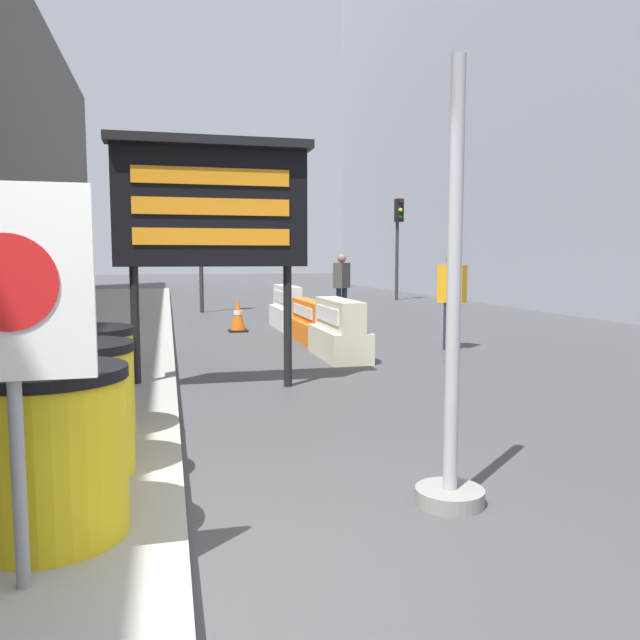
{
  "coord_description": "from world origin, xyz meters",
  "views": [
    {
      "loc": [
        -0.07,
        -3.05,
        1.56
      ],
      "look_at": [
        1.47,
        3.27,
        0.92
      ],
      "focal_mm": 35.0,
      "sensor_mm": 36.0,
      "label": 1
    }
  ],
  "objects_px": {
    "jersey_barrier_cream": "(339,332)",
    "jersey_barrier_white": "(287,309)",
    "barrel_drum_back": "(85,382)",
    "traffic_light_far_side": "(398,227)",
    "message_board": "(212,206)",
    "barrel_drum_middle": "(73,409)",
    "traffic_cone_near": "(238,315)",
    "jersey_barrier_orange_near": "(310,323)",
    "pedestrian_worker": "(452,292)",
    "traffic_light_near_curb": "(200,214)",
    "pedestrian_passerby": "(342,281)",
    "warning_sign": "(9,310)",
    "barrel_drum_foreground": "(50,452)"
  },
  "relations": [
    {
      "from": "jersey_barrier_orange_near",
      "to": "traffic_light_far_side",
      "type": "relative_size",
      "value": 0.54
    },
    {
      "from": "traffic_light_far_side",
      "to": "jersey_barrier_cream",
      "type": "bearing_deg",
      "value": -114.62
    },
    {
      "from": "jersey_barrier_orange_near",
      "to": "pedestrian_worker",
      "type": "xyz_separation_m",
      "value": [
        2.12,
        -1.61,
        0.65
      ]
    },
    {
      "from": "pedestrian_worker",
      "to": "pedestrian_passerby",
      "type": "height_order",
      "value": "pedestrian_passerby"
    },
    {
      "from": "message_board",
      "to": "jersey_barrier_cream",
      "type": "distance_m",
      "value": 3.38
    },
    {
      "from": "message_board",
      "to": "traffic_light_near_curb",
      "type": "distance_m",
      "value": 10.82
    },
    {
      "from": "barrel_drum_foreground",
      "to": "traffic_cone_near",
      "type": "bearing_deg",
      "value": 78.27
    },
    {
      "from": "traffic_cone_near",
      "to": "pedestrian_passerby",
      "type": "height_order",
      "value": "pedestrian_passerby"
    },
    {
      "from": "barrel_drum_middle",
      "to": "traffic_cone_near",
      "type": "relative_size",
      "value": 1.25
    },
    {
      "from": "jersey_barrier_white",
      "to": "traffic_light_near_curb",
      "type": "distance_m",
      "value": 5.3
    },
    {
      "from": "barrel_drum_foreground",
      "to": "pedestrian_worker",
      "type": "bearing_deg",
      "value": 50.3
    },
    {
      "from": "traffic_cone_near",
      "to": "pedestrian_passerby",
      "type": "xyz_separation_m",
      "value": [
        2.87,
        2.02,
        0.64
      ]
    },
    {
      "from": "traffic_light_near_curb",
      "to": "pedestrian_worker",
      "type": "height_order",
      "value": "traffic_light_near_curb"
    },
    {
      "from": "barrel_drum_back",
      "to": "traffic_light_far_side",
      "type": "height_order",
      "value": "traffic_light_far_side"
    },
    {
      "from": "traffic_cone_near",
      "to": "traffic_light_far_side",
      "type": "height_order",
      "value": "traffic_light_far_side"
    },
    {
      "from": "warning_sign",
      "to": "barrel_drum_foreground",
      "type": "bearing_deg",
      "value": 86.13
    },
    {
      "from": "pedestrian_passerby",
      "to": "barrel_drum_back",
      "type": "bearing_deg",
      "value": 18.68
    },
    {
      "from": "jersey_barrier_orange_near",
      "to": "traffic_cone_near",
      "type": "height_order",
      "value": "jersey_barrier_orange_near"
    },
    {
      "from": "traffic_cone_near",
      "to": "traffic_light_near_curb",
      "type": "bearing_deg",
      "value": 95.76
    },
    {
      "from": "barrel_drum_back",
      "to": "message_board",
      "type": "xyz_separation_m",
      "value": [
        1.19,
        2.11,
        1.6
      ]
    },
    {
      "from": "warning_sign",
      "to": "traffic_light_far_side",
      "type": "distance_m",
      "value": 21.19
    },
    {
      "from": "barrel_drum_middle",
      "to": "traffic_light_near_curb",
      "type": "height_order",
      "value": "traffic_light_near_curb"
    },
    {
      "from": "traffic_light_far_side",
      "to": "pedestrian_passerby",
      "type": "bearing_deg",
      "value": -121.3
    },
    {
      "from": "barrel_drum_middle",
      "to": "barrel_drum_back",
      "type": "relative_size",
      "value": 1.0
    },
    {
      "from": "jersey_barrier_cream",
      "to": "traffic_light_far_side",
      "type": "bearing_deg",
      "value": 65.38
    },
    {
      "from": "warning_sign",
      "to": "traffic_cone_near",
      "type": "relative_size",
      "value": 2.48
    },
    {
      "from": "barrel_drum_back",
      "to": "jersey_barrier_orange_near",
      "type": "relative_size",
      "value": 0.44
    },
    {
      "from": "traffic_light_far_side",
      "to": "pedestrian_worker",
      "type": "bearing_deg",
      "value": -106.69
    },
    {
      "from": "barrel_drum_foreground",
      "to": "traffic_light_far_side",
      "type": "height_order",
      "value": "traffic_light_far_side"
    },
    {
      "from": "jersey_barrier_cream",
      "to": "jersey_barrier_white",
      "type": "relative_size",
      "value": 0.96
    },
    {
      "from": "barrel_drum_back",
      "to": "pedestrian_passerby",
      "type": "distance_m",
      "value": 11.2
    },
    {
      "from": "jersey_barrier_cream",
      "to": "pedestrian_worker",
      "type": "relative_size",
      "value": 1.0
    },
    {
      "from": "traffic_cone_near",
      "to": "pedestrian_worker",
      "type": "bearing_deg",
      "value": -46.83
    },
    {
      "from": "jersey_barrier_cream",
      "to": "jersey_barrier_orange_near",
      "type": "height_order",
      "value": "jersey_barrier_cream"
    },
    {
      "from": "traffic_light_far_side",
      "to": "traffic_light_near_curb",
      "type": "bearing_deg",
      "value": -152.99
    },
    {
      "from": "barrel_drum_back",
      "to": "traffic_cone_near",
      "type": "height_order",
      "value": "barrel_drum_back"
    },
    {
      "from": "barrel_drum_foreground",
      "to": "jersey_barrier_cream",
      "type": "xyz_separation_m",
      "value": [
        3.21,
        6.01,
        -0.16
      ]
    },
    {
      "from": "jersey_barrier_white",
      "to": "pedestrian_worker",
      "type": "distance_m",
      "value": 4.53
    },
    {
      "from": "pedestrian_worker",
      "to": "traffic_light_near_curb",
      "type": "bearing_deg",
      "value": -20.17
    },
    {
      "from": "jersey_barrier_cream",
      "to": "barrel_drum_middle",
      "type": "bearing_deg",
      "value": -122.58
    },
    {
      "from": "message_board",
      "to": "traffic_light_far_side",
      "type": "height_order",
      "value": "traffic_light_far_side"
    },
    {
      "from": "warning_sign",
      "to": "barrel_drum_middle",
      "type": "bearing_deg",
      "value": 89.28
    },
    {
      "from": "pedestrian_worker",
      "to": "barrel_drum_back",
      "type": "bearing_deg",
      "value": 85.58
    },
    {
      "from": "barrel_drum_back",
      "to": "traffic_light_far_side",
      "type": "bearing_deg",
      "value": 61.55
    },
    {
      "from": "traffic_cone_near",
      "to": "barrel_drum_foreground",
      "type": "bearing_deg",
      "value": -101.73
    },
    {
      "from": "barrel_drum_middle",
      "to": "traffic_cone_near",
      "type": "height_order",
      "value": "barrel_drum_middle"
    },
    {
      "from": "pedestrian_passerby",
      "to": "traffic_light_far_side",
      "type": "bearing_deg",
      "value": -166.16
    },
    {
      "from": "jersey_barrier_orange_near",
      "to": "traffic_cone_near",
      "type": "xyz_separation_m",
      "value": [
        -1.16,
        1.88,
        0.01
      ]
    },
    {
      "from": "warning_sign",
      "to": "barrel_drum_back",
      "type": "bearing_deg",
      "value": 90.55
    },
    {
      "from": "barrel_drum_foreground",
      "to": "message_board",
      "type": "height_order",
      "value": "message_board"
    }
  ]
}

